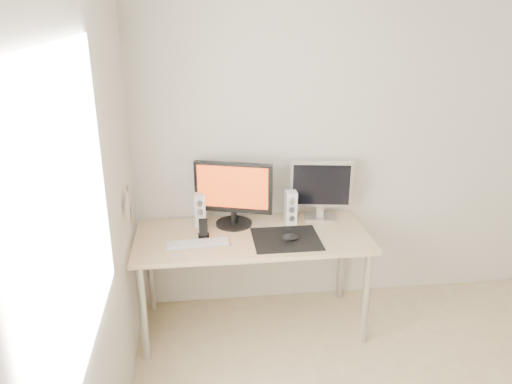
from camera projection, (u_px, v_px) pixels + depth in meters
wall_back at (371, 143)px, 3.69m from camera, size 3.50×0.00×3.50m
wall_left at (76, 278)px, 1.87m from camera, size 0.00×3.50×3.50m
window_pane at (71, 217)px, 1.78m from camera, size 0.00×1.30×1.30m
mousepad at (286, 239)px, 3.36m from camera, size 0.45×0.40×0.00m
mouse at (290, 238)px, 3.33m from camera, size 0.11×0.07×0.04m
desk at (252, 245)px, 3.45m from camera, size 1.60×0.70×0.73m
main_monitor at (233, 192)px, 3.49m from camera, size 0.54×0.32×0.47m
second_monitor at (321, 187)px, 3.61m from camera, size 0.45×0.19×0.43m
speaker_left at (200, 210)px, 3.53m from camera, size 0.08×0.09×0.24m
speaker_right at (291, 208)px, 3.56m from camera, size 0.08×0.09×0.24m
keyboard at (198, 243)px, 3.29m from camera, size 0.43×0.15×0.02m
phone_dock at (203, 231)px, 3.38m from camera, size 0.07×0.06×0.13m
pennant at (129, 205)px, 3.09m from camera, size 0.01×0.23×0.29m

